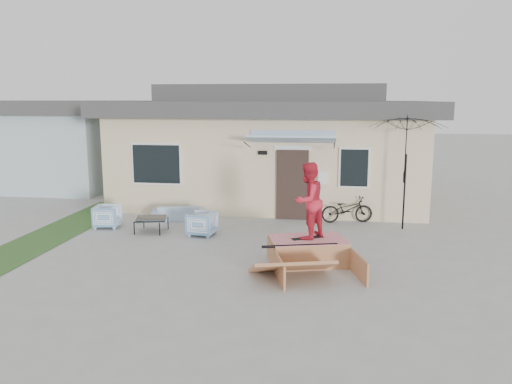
# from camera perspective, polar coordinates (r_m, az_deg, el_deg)

# --- Properties ---
(ground) EXTENTS (90.00, 90.00, 0.00)m
(ground) POSITION_cam_1_polar(r_m,az_deg,el_deg) (11.26, -2.89, -8.13)
(ground) COLOR #9E9F9B
(ground) RESTS_ON ground
(grass_strip) EXTENTS (1.40, 8.00, 0.01)m
(grass_strip) POSITION_cam_1_polar(r_m,az_deg,el_deg) (14.89, -21.36, -4.21)
(grass_strip) COLOR #2E5625
(grass_strip) RESTS_ON ground
(house) EXTENTS (10.80, 8.49, 4.10)m
(house) POSITION_cam_1_polar(r_m,az_deg,el_deg) (18.65, 1.90, 5.37)
(house) COLOR beige
(house) RESTS_ON ground
(neighbor_house) EXTENTS (8.60, 7.60, 3.50)m
(neighbor_house) POSITION_cam_1_polar(r_m,az_deg,el_deg) (24.11, -23.24, 5.30)
(neighbor_house) COLOR #A1B6C1
(neighbor_house) RESTS_ON ground
(loveseat) EXTENTS (1.62, 0.77, 0.61)m
(loveseat) POSITION_cam_1_polar(r_m,az_deg,el_deg) (15.41, -8.68, -1.98)
(loveseat) COLOR #4E82BA
(loveseat) RESTS_ON ground
(armchair_left) EXTENTS (0.73, 0.77, 0.70)m
(armchair_left) POSITION_cam_1_polar(r_m,az_deg,el_deg) (14.92, -16.32, -2.51)
(armchair_left) COLOR #4E82BA
(armchair_left) RESTS_ON ground
(armchair_right) EXTENTS (0.72, 0.76, 0.70)m
(armchair_right) POSITION_cam_1_polar(r_m,az_deg,el_deg) (13.57, -6.11, -3.42)
(armchair_right) COLOR #4E82BA
(armchair_right) RESTS_ON ground
(coffee_table) EXTENTS (0.96, 0.96, 0.39)m
(coffee_table) POSITION_cam_1_polar(r_m,az_deg,el_deg) (14.16, -11.65, -3.63)
(coffee_table) COLOR black
(coffee_table) RESTS_ON ground
(bicycle) EXTENTS (1.59, 0.85, 0.97)m
(bicycle) POSITION_cam_1_polar(r_m,az_deg,el_deg) (15.08, 10.18, -1.59)
(bicycle) COLOR black
(bicycle) RESTS_ON ground
(patio_umbrella) EXTENTS (2.48, 2.37, 2.20)m
(patio_umbrella) POSITION_cam_1_polar(r_m,az_deg,el_deg) (14.49, 16.45, 2.73)
(patio_umbrella) COLOR black
(patio_umbrella) RESTS_ON ground
(skate_ramp) EXTENTS (2.15, 2.52, 0.54)m
(skate_ramp) POSITION_cam_1_polar(r_m,az_deg,el_deg) (11.34, 5.83, -6.61)
(skate_ramp) COLOR #A96C45
(skate_ramp) RESTS_ON ground
(skateboard) EXTENTS (0.74, 0.53, 0.05)m
(skateboard) POSITION_cam_1_polar(r_m,az_deg,el_deg) (11.31, 5.80, -5.10)
(skateboard) COLOR black
(skateboard) RESTS_ON skate_ramp
(skater) EXTENTS (0.99, 1.03, 1.67)m
(skater) POSITION_cam_1_polar(r_m,az_deg,el_deg) (11.11, 5.88, -0.82)
(skater) COLOR red
(skater) RESTS_ON skateboard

